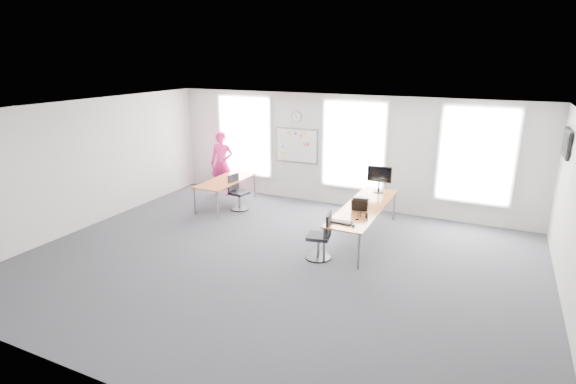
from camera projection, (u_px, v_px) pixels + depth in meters
The scene contains 23 objects.
floor at pixel (276, 262), 8.96m from camera, with size 10.00×10.00×0.00m, color #29282E.
ceiling at pixel (274, 111), 8.08m from camera, with size 10.00×10.00×0.00m, color silver.
wall_back at pixel (343, 151), 11.98m from camera, with size 10.00×10.00×0.00m, color silver.
wall_front at pixel (115, 283), 5.06m from camera, with size 10.00×10.00×0.00m, color silver.
wall_left at pixel (86, 164), 10.57m from camera, with size 10.00×10.00×0.00m, color silver.
window_left at pixel (245, 136), 13.12m from camera, with size 1.60×0.06×2.20m, color white.
window_mid at pixel (354, 145), 11.77m from camera, with size 1.60×0.06×2.20m, color white.
window_right at pixel (476, 156), 10.55m from camera, with size 1.60×0.06×2.20m, color white.
desk_right at pixel (364, 208), 9.93m from camera, with size 0.84×3.13×0.76m.
desk_left at pixel (226, 182), 12.15m from camera, with size 0.81×2.02×0.74m.
chair_right at pixel (321, 239), 9.01m from camera, with size 0.52×0.52×0.98m.
chair_left at pixel (238, 194), 11.96m from camera, with size 0.50×0.50×0.94m.
person at pixel (222, 164), 13.06m from camera, with size 0.68×0.45×1.88m, color #CC1C65.
whiteboard at pixel (296, 146), 12.49m from camera, with size 1.20×0.03×0.90m, color white.
wall_clock at pixel (296, 117), 12.26m from camera, with size 0.30×0.30×0.04m, color gray.
tv at pixel (567, 143), 8.86m from camera, with size 0.06×0.90×0.55m, color black.
keyboard at pixel (340, 222), 8.94m from camera, with size 0.50×0.18×0.02m, color black.
mouse at pixel (353, 226), 8.74m from camera, with size 0.07×0.11×0.04m, color black.
lens_cap at pixel (357, 219), 9.11m from camera, with size 0.06×0.06×0.01m, color black.
headphones at pixel (363, 215), 9.23m from camera, with size 0.19×0.10×0.11m.
laptop_sleeve at pixel (359, 205), 9.58m from camera, with size 0.34×0.22×0.27m.
paper_stack at pixel (361, 200), 10.13m from camera, with size 0.33×0.25×0.11m, color #F4EBC1.
monitor at pixel (379, 177), 10.82m from camera, with size 0.59×0.24×0.65m.
Camera 1 is at (3.71, -7.27, 3.96)m, focal length 28.00 mm.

